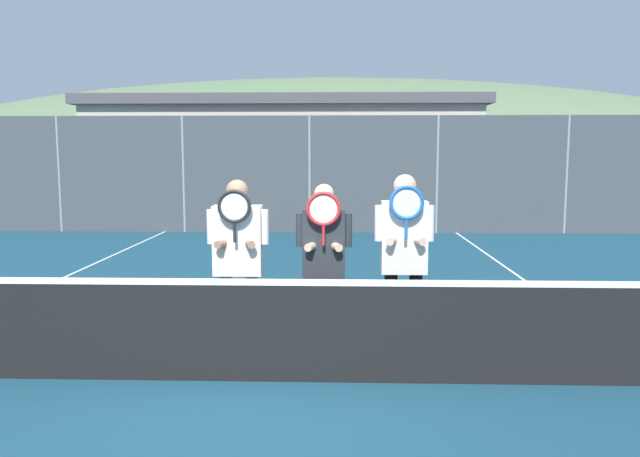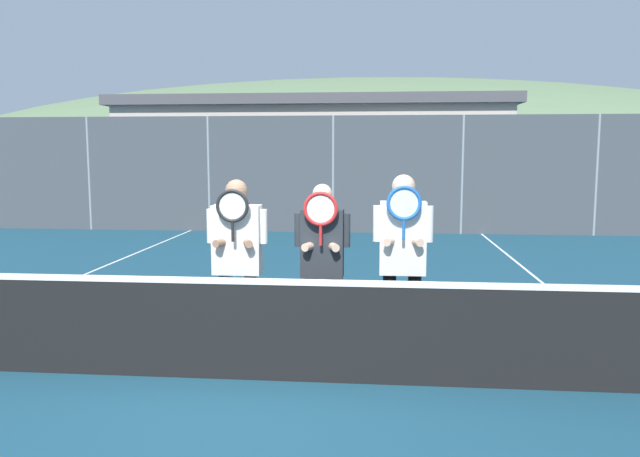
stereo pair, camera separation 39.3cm
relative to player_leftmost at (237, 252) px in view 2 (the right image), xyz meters
name	(u,v)px [view 2 (the right image)]	position (x,y,z in m)	size (l,w,h in m)	color
ground_plane	(247,380)	(0.21, -0.59, -1.08)	(120.00, 120.00, 0.00)	navy
hill_distant	(367,173)	(0.21, 56.45, -1.08)	(91.47, 50.82, 17.79)	#5B7551
clubhouse_building	(315,153)	(-1.09, 17.92, 0.97)	(14.49, 5.50, 4.06)	beige
fence_back	(333,174)	(0.21, 10.03, 0.42)	(19.68, 0.06, 3.00)	gray
tennis_net	(246,328)	(0.21, -0.59, -0.59)	(10.21, 0.09, 1.05)	gray
court_line_left_sideline	(33,296)	(-3.58, 2.41, -1.08)	(0.05, 16.00, 0.01)	white
court_line_right_sideline	(574,308)	(4.01, 2.41, -1.08)	(0.05, 16.00, 0.01)	white
player_leftmost	(237,252)	(0.00, 0.00, 0.00)	(0.61, 0.34, 1.81)	white
player_center_left	(322,258)	(0.85, 0.01, -0.05)	(0.55, 0.34, 1.77)	black
player_center_right	(403,252)	(1.63, 0.01, 0.03)	(0.58, 0.34, 1.86)	black
car_far_left	(146,188)	(-6.11, 13.47, -0.18)	(4.40, 1.91, 1.78)	slate
car_left_of_center	(297,189)	(-1.12, 13.01, -0.15)	(4.43, 2.10, 1.83)	slate
car_center	(464,189)	(3.95, 13.15, -0.13)	(4.56, 1.92, 1.88)	silver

